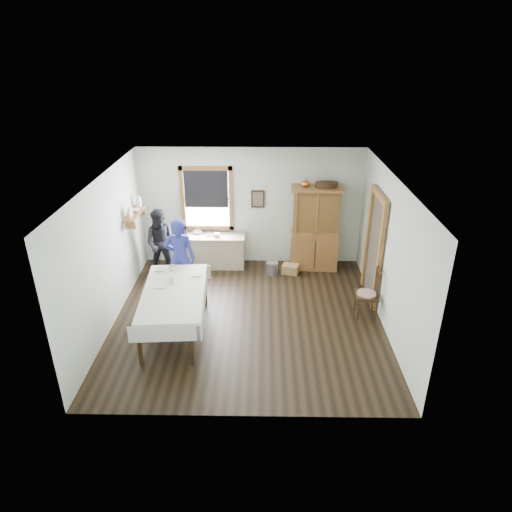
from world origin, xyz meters
name	(u,v)px	position (x,y,z in m)	size (l,w,h in m)	color
room	(248,254)	(0.00, 0.00, 1.35)	(5.01, 5.01, 2.70)	black
window	(207,196)	(-1.00, 2.46, 1.62)	(1.18, 0.07, 1.48)	white
doorway	(375,245)	(2.46, 0.85, 1.16)	(0.09, 1.14, 2.22)	#463D32
wall_shelf	(135,211)	(-2.37, 1.54, 1.57)	(0.24, 1.00, 0.44)	olive
framed_picture	(258,199)	(0.15, 2.46, 1.55)	(0.30, 0.04, 0.40)	#342112
rug_beater	(385,229)	(2.45, 0.30, 1.72)	(0.27, 0.27, 0.01)	black
work_counter	(216,251)	(-0.81, 2.19, 0.38)	(1.33, 0.50, 0.76)	tan
china_hutch	(315,229)	(1.44, 2.17, 0.96)	(1.13, 0.53, 1.92)	olive
dining_table	(175,312)	(-1.28, -0.46, 0.42)	(1.10, 2.09, 0.84)	silver
spindle_chair	(367,293)	(2.23, 0.12, 0.49)	(0.45, 0.45, 0.98)	#342112
pail	(272,268)	(0.48, 1.82, 0.14)	(0.26, 0.26, 0.28)	#95979D
wicker_basket	(290,269)	(0.89, 1.86, 0.10)	(0.35, 0.25, 0.21)	olive
woman_blue	(181,261)	(-1.37, 0.83, 0.78)	(0.57, 0.37, 1.56)	navy
figure_dark	(162,246)	(-1.93, 1.75, 0.71)	(0.69, 0.54, 1.42)	black
table_cup_a	(172,268)	(-1.44, 0.33, 0.89)	(0.13, 0.13, 0.10)	white
table_cup_b	(171,281)	(-1.36, -0.17, 0.88)	(0.10, 0.10, 0.09)	white
table_bowl	(159,269)	(-1.69, 0.31, 0.86)	(0.21, 0.21, 0.05)	white
counter_book	(206,235)	(-1.04, 2.24, 0.77)	(0.15, 0.21, 0.02)	brown
counter_bowl	(197,232)	(-1.23, 2.32, 0.79)	(0.20, 0.20, 0.06)	white
shelf_bowl	(135,210)	(-2.37, 1.55, 1.60)	(0.22, 0.22, 0.05)	white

